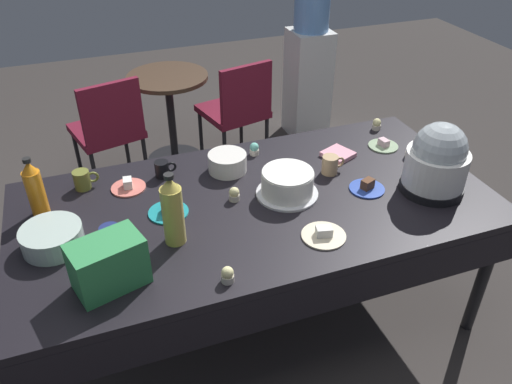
% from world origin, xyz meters
% --- Properties ---
extents(ground, '(9.00, 9.00, 0.00)m').
position_xyz_m(ground, '(0.00, 0.00, 0.00)').
color(ground, '#383330').
extents(potluck_table, '(2.20, 1.10, 0.75)m').
position_xyz_m(potluck_table, '(0.00, 0.00, 0.69)').
color(potluck_table, black).
rests_on(potluck_table, ground).
extents(frosted_layer_cake, '(0.29, 0.29, 0.13)m').
position_xyz_m(frosted_layer_cake, '(0.16, -0.00, 0.81)').
color(frosted_layer_cake, silver).
rests_on(frosted_layer_cake, potluck_table).
extents(slow_cooker, '(0.30, 0.30, 0.35)m').
position_xyz_m(slow_cooker, '(0.82, -0.20, 0.91)').
color(slow_cooker, black).
rests_on(slow_cooker, potluck_table).
extents(glass_salad_bowl, '(0.25, 0.25, 0.09)m').
position_xyz_m(glass_salad_bowl, '(-0.89, -0.02, 0.80)').
color(glass_salad_bowl, '#B2C6BC').
rests_on(glass_salad_bowl, potluck_table).
extents(ceramic_snack_bowl, '(0.19, 0.19, 0.09)m').
position_xyz_m(ceramic_snack_bowl, '(-0.04, 0.30, 0.80)').
color(ceramic_snack_bowl, silver).
rests_on(ceramic_snack_bowl, potluck_table).
extents(dessert_plate_cream, '(0.19, 0.19, 0.05)m').
position_xyz_m(dessert_plate_cream, '(0.18, -0.34, 0.76)').
color(dessert_plate_cream, beige).
rests_on(dessert_plate_cream, potluck_table).
extents(dessert_plate_sage, '(0.16, 0.16, 0.04)m').
position_xyz_m(dessert_plate_sage, '(0.83, 0.25, 0.76)').
color(dessert_plate_sage, '#8CA87F').
rests_on(dessert_plate_sage, potluck_table).
extents(dessert_plate_cobalt, '(0.17, 0.17, 0.05)m').
position_xyz_m(dessert_plate_cobalt, '(0.53, -0.09, 0.76)').
color(dessert_plate_cobalt, '#2D4CB2').
rests_on(dessert_plate_cobalt, potluck_table).
extents(dessert_plate_coral, '(0.17, 0.17, 0.05)m').
position_xyz_m(dessert_plate_coral, '(-0.54, 0.31, 0.76)').
color(dessert_plate_coral, '#E07266').
rests_on(dessert_plate_coral, potluck_table).
extents(dessert_plate_teal, '(0.18, 0.18, 0.06)m').
position_xyz_m(dessert_plate_teal, '(-0.40, 0.05, 0.76)').
color(dessert_plate_teal, teal).
rests_on(dessert_plate_teal, potluck_table).
extents(cupcake_lemon, '(0.05, 0.05, 0.07)m').
position_xyz_m(cupcake_lemon, '(0.90, 0.44, 0.78)').
color(cupcake_lemon, beige).
rests_on(cupcake_lemon, potluck_table).
extents(cupcake_mint, '(0.05, 0.05, 0.07)m').
position_xyz_m(cupcake_mint, '(-0.09, 0.04, 0.78)').
color(cupcake_mint, beige).
rests_on(cupcake_mint, potluck_table).
extents(cupcake_berry, '(0.05, 0.05, 0.07)m').
position_xyz_m(cupcake_berry, '(0.90, 0.10, 0.78)').
color(cupcake_berry, beige).
rests_on(cupcake_berry, potluck_table).
extents(cupcake_vanilla, '(0.05, 0.05, 0.07)m').
position_xyz_m(cupcake_vanilla, '(0.14, 0.41, 0.78)').
color(cupcake_vanilla, beige).
rests_on(cupcake_vanilla, potluck_table).
extents(cupcake_cocoa, '(0.05, 0.05, 0.07)m').
position_xyz_m(cupcake_cocoa, '(-0.28, -0.46, 0.78)').
color(cupcake_cocoa, beige).
rests_on(cupcake_cocoa, potluck_table).
extents(soda_bottle_orange_juice, '(0.08, 0.08, 0.29)m').
position_xyz_m(soda_bottle_orange_juice, '(-0.93, 0.24, 0.88)').
color(soda_bottle_orange_juice, orange).
rests_on(soda_bottle_orange_juice, potluck_table).
extents(soda_bottle_ginger_ale, '(0.09, 0.09, 0.33)m').
position_xyz_m(soda_bottle_ginger_ale, '(-0.41, -0.16, 0.90)').
color(soda_bottle_ginger_ale, gold).
rests_on(soda_bottle_ginger_ale, potluck_table).
extents(coffee_mug_black, '(0.11, 0.07, 0.08)m').
position_xyz_m(coffee_mug_black, '(-0.36, 0.36, 0.79)').
color(coffee_mug_black, black).
rests_on(coffee_mug_black, potluck_table).
extents(coffee_mug_tan, '(0.12, 0.08, 0.09)m').
position_xyz_m(coffee_mug_tan, '(0.43, 0.11, 0.80)').
color(coffee_mug_tan, tan).
rests_on(coffee_mug_tan, potluck_table).
extents(coffee_mug_navy, '(0.12, 0.08, 0.09)m').
position_xyz_m(coffee_mug_navy, '(-0.66, -0.09, 0.79)').
color(coffee_mug_navy, navy).
rests_on(coffee_mug_navy, potluck_table).
extents(coffee_mug_olive, '(0.12, 0.08, 0.09)m').
position_xyz_m(coffee_mug_olive, '(-0.74, 0.39, 0.80)').
color(coffee_mug_olive, olive).
rests_on(coffee_mug_olive, potluck_table).
extents(soda_carton, '(0.29, 0.23, 0.20)m').
position_xyz_m(soda_carton, '(-0.69, -0.32, 0.85)').
color(soda_carton, '#338C4C').
rests_on(soda_carton, potluck_table).
extents(paper_napkin_stack, '(0.18, 0.18, 0.02)m').
position_xyz_m(paper_napkin_stack, '(0.55, 0.24, 0.76)').
color(paper_napkin_stack, pink).
rests_on(paper_napkin_stack, potluck_table).
extents(maroon_chair_left, '(0.54, 0.54, 0.85)m').
position_xyz_m(maroon_chair_left, '(-0.53, 1.55, 0.49)').
color(maroon_chair_left, maroon).
rests_on(maroon_chair_left, ground).
extents(maroon_chair_right, '(0.53, 0.53, 0.85)m').
position_xyz_m(maroon_chair_right, '(0.42, 1.55, 0.49)').
color(maroon_chair_right, maroon).
rests_on(maroon_chair_right, ground).
extents(round_cafe_table, '(0.60, 0.60, 0.72)m').
position_xyz_m(round_cafe_table, '(-0.05, 1.77, 0.50)').
color(round_cafe_table, '#473323').
rests_on(round_cafe_table, ground).
extents(water_cooler, '(0.32, 0.32, 1.24)m').
position_xyz_m(water_cooler, '(1.14, 1.86, 0.59)').
color(water_cooler, silver).
rests_on(water_cooler, ground).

